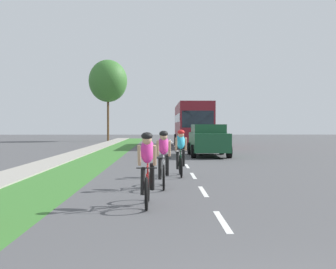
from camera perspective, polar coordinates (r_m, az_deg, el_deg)
ground_plane at (r=22.96m, az=1.83°, el=-3.11°), size 120.00×120.00×0.00m
grass_verge at (r=23.17m, az=-9.03°, el=-3.08°), size 2.16×70.00×0.01m
sidewalk_concrete at (r=23.50m, az=-13.47°, el=-3.03°), size 1.51×70.00×0.10m
lane_markings_center at (r=26.95m, az=1.43°, el=-2.47°), size 0.12×54.30×0.01m
cyclist_lead at (r=9.14m, az=-2.76°, el=-4.48°), size 0.42×1.72×1.58m
cyclist_trailing at (r=11.83m, az=-0.59°, el=-3.20°), size 0.42×1.72×1.58m
cyclist_distant at (r=14.56m, az=1.69°, el=-2.38°), size 0.42×1.72×1.58m
suv_dark_green at (r=24.26m, az=5.36°, el=-0.64°), size 2.15×4.70×1.79m
bus_maroon at (r=35.99m, az=3.20°, el=1.59°), size 2.78×11.60×3.48m
street_tree_far at (r=48.63m, az=-7.98°, el=7.04°), size 4.27×4.27×9.06m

